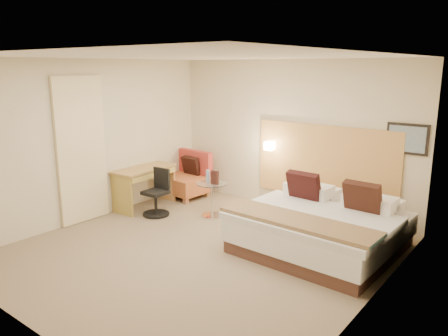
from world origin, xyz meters
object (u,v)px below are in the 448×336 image
Objects in this scene: bed at (321,227)px; lounge_chair at (187,179)px; side_table at (212,198)px; desk_chair at (157,196)px; desk at (145,176)px.

lounge_chair is (-3.31, 0.77, 0.03)m from bed.
bed reaches higher than side_table.
bed reaches higher than desk_chair.
lounge_chair reaches higher than desk.
lounge_chair is 1.35m from side_table.
bed is 2.13m from side_table.
desk is (-0.13, -1.00, 0.23)m from lounge_chair.
lounge_chair is 1.10× the size of desk_chair.
side_table is at bearing 14.78° from desk.
side_table is (-2.13, 0.12, 0.00)m from bed.
bed is 3.40m from lounge_chair.
bed is at bearing -3.19° from side_table.
lounge_chair reaches higher than desk_chair.
desk_chair is (-0.81, -0.53, 0.00)m from side_table.
lounge_chair is 1.50× the size of side_table.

